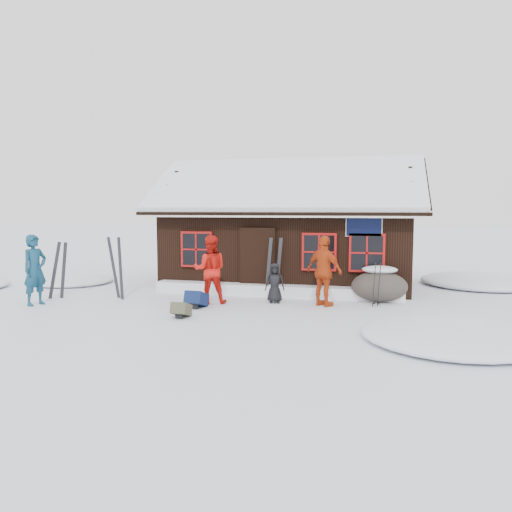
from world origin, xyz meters
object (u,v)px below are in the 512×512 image
object	(u,v)px
skier_teal	(35,270)
ski_poles	(376,286)
backpack_blue	(196,302)
skier_orange_right	(324,271)
ski_pair_left	(59,271)
skier_orange_left	(210,269)
skier_crouched	(275,283)
boulder	(379,285)
backpack_olive	(181,312)

from	to	relation	value
skier_teal	ski_poles	bearing A→B (deg)	-62.49
skier_teal	backpack_blue	xyz separation A→B (m)	(4.42, 0.70, -0.81)
skier_teal	skier_orange_right	world-z (taller)	skier_teal
ski_pair_left	backpack_blue	size ratio (longest dim) A/B	2.84
skier_orange_left	skier_crouched	world-z (taller)	skier_orange_left
backpack_blue	skier_crouched	bearing A→B (deg)	35.47
ski_pair_left	backpack_blue	distance (m)	4.47
skier_orange_right	ski_pair_left	world-z (taller)	skier_orange_right
skier_orange_left	ski_poles	xyz separation A→B (m)	(4.52, 0.59, -0.37)
skier_orange_left	skier_orange_right	xyz separation A→B (m)	(3.14, 0.33, 0.01)
ski_poles	backpack_blue	size ratio (longest dim) A/B	2.03
skier_orange_left	backpack_blue	distance (m)	1.07
skier_orange_right	ski_poles	world-z (taller)	skier_orange_right
skier_orange_right	ski_pair_left	distance (m)	7.73
boulder	ski_poles	bearing A→B (deg)	-95.33
ski_poles	backpack_blue	world-z (taller)	ski_poles
skier_teal	backpack_blue	world-z (taller)	skier_teal
skier_orange_left	skier_crouched	xyz separation A→B (m)	(1.74, 0.50, -0.39)
skier_teal	skier_crouched	size ratio (longest dim) A/B	1.73
boulder	ski_pair_left	distance (m)	9.33
skier_teal	ski_poles	size ratio (longest dim) A/B	1.57
backpack_blue	backpack_olive	bearing A→B (deg)	-83.73
skier_teal	backpack_olive	world-z (taller)	skier_teal
skier_teal	ski_pair_left	distance (m)	1.05
skier_orange_right	skier_crouched	world-z (taller)	skier_orange_right
skier_orange_right	backpack_blue	bearing A→B (deg)	49.55
backpack_blue	backpack_olive	size ratio (longest dim) A/B	1.20
skier_teal	boulder	size ratio (longest dim) A/B	1.23
skier_teal	ski_pair_left	xyz separation A→B (m)	(0.01, 1.04, -0.15)
skier_crouched	ski_poles	distance (m)	2.78
backpack_blue	skier_teal	bearing A→B (deg)	-167.97
skier_orange_left	ski_poles	size ratio (longest dim) A/B	1.54
skier_orange_left	backpack_olive	size ratio (longest dim) A/B	3.74
skier_crouched	backpack_olive	xyz separation A→B (m)	(-1.82, -2.43, -0.42)
skier_orange_right	boulder	distance (m)	1.87
skier_crouched	boulder	xyz separation A→B (m)	(2.86, 0.91, -0.09)
skier_teal	backpack_blue	distance (m)	4.54
skier_orange_right	ski_pair_left	size ratio (longest dim) A/B	1.11
backpack_olive	skier_crouched	bearing A→B (deg)	52.32
skier_teal	backpack_blue	bearing A→B (deg)	-65.85
ski_pair_left	backpack_olive	world-z (taller)	ski_pair_left
ski_poles	skier_teal	bearing A→B (deg)	-167.56
skier_teal	backpack_olive	bearing A→B (deg)	-81.54
backpack_olive	skier_orange_right	bearing A→B (deg)	34.28
ski_poles	backpack_olive	xyz separation A→B (m)	(-4.60, -2.52, -0.44)
skier_orange_left	ski_poles	bearing A→B (deg)	170.53
skier_teal	skier_orange_right	distance (m)	7.90
ski_poles	backpack_olive	distance (m)	5.26
skier_orange_left	ski_pair_left	world-z (taller)	skier_orange_left
skier_orange_right	backpack_blue	world-z (taller)	skier_orange_right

